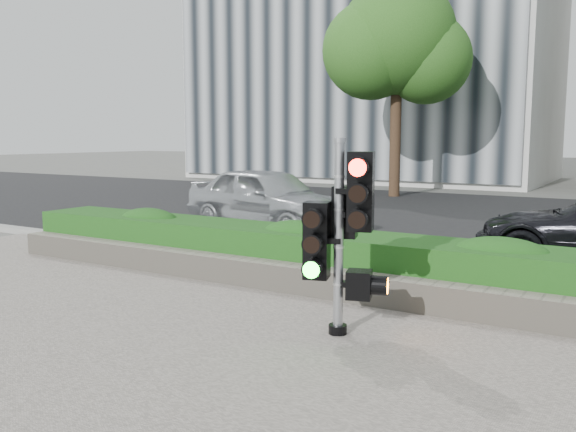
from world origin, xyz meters
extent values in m
plane|color=#51514C|center=(0.00, 0.00, 0.00)|extent=(120.00, 120.00, 0.00)
cube|color=black|center=(0.00, 10.00, 0.01)|extent=(60.00, 13.00, 0.02)
cube|color=gray|center=(0.00, 3.15, 0.06)|extent=(60.00, 0.25, 0.12)
cube|color=gray|center=(0.00, 1.90, 0.20)|extent=(12.00, 0.32, 0.34)
cube|color=#317724|center=(0.00, 2.55, 0.37)|extent=(12.00, 1.00, 0.68)
cube|color=#B7B7B2|center=(-9.00, 23.00, 7.50)|extent=(16.00, 9.00, 15.00)
cylinder|color=black|center=(-4.50, 14.50, 2.02)|extent=(0.36, 0.36, 4.03)
sphere|color=#194313|center=(-4.50, 14.50, 5.18)|extent=(3.74, 3.74, 3.74)
sphere|color=#194313|center=(-3.64, 14.86, 4.46)|extent=(2.88, 2.88, 2.88)
sphere|color=#194313|center=(-5.22, 14.07, 4.75)|extent=(3.17, 3.17, 3.17)
sphere|color=#194313|center=(-4.50, 15.22, 6.05)|extent=(2.59, 2.59, 2.59)
cylinder|color=black|center=(0.35, 0.68, 0.08)|extent=(0.18, 0.18, 0.09)
cylinder|color=gray|center=(0.35, 0.68, 0.98)|extent=(0.10, 0.10, 1.89)
cylinder|color=gray|center=(0.35, 0.68, 1.95)|extent=(0.12, 0.12, 0.05)
cube|color=#FF1107|center=(0.56, 0.72, 1.46)|extent=(0.30, 0.30, 0.76)
cube|color=#14E51E|center=(0.15, 0.59, 0.97)|extent=(0.30, 0.30, 0.76)
cube|color=black|center=(0.31, 0.89, 1.23)|extent=(0.30, 0.30, 0.52)
cube|color=orange|center=(0.53, 0.77, 0.54)|extent=(0.30, 0.30, 0.28)
imported|color=silver|center=(-4.04, 6.11, 0.69)|extent=(4.18, 2.37, 1.34)
camera|label=1|loc=(2.98, -4.60, 1.98)|focal=38.00mm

